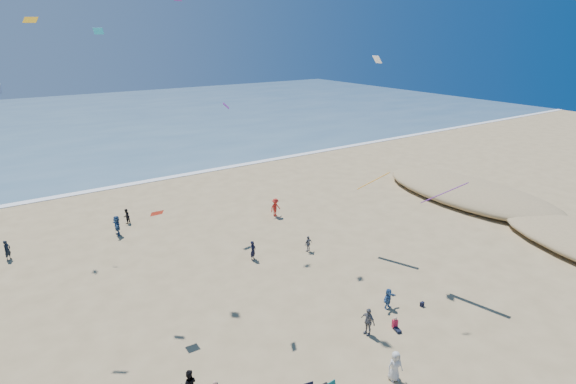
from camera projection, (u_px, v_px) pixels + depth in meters
ocean at (49, 125)px, 94.28m from camera, size 220.00×100.00×0.06m
surf_line at (107, 188)px, 55.17m from camera, size 220.00×1.20×0.08m
standing_flyers at (247, 271)px, 34.14m from camera, size 25.05×41.26×1.95m
navy_bag at (422, 304)px, 31.25m from camera, size 0.28×0.18×0.34m
kites_aloft at (326, 87)px, 29.77m from camera, size 42.30×46.06×26.83m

